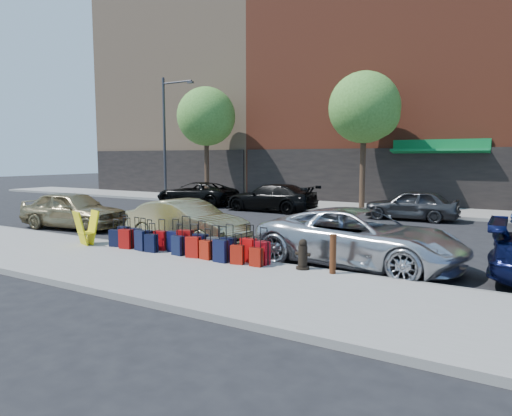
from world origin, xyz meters
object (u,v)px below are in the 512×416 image
Objects in this scene: car_far_0 at (196,194)px; car_far_1 at (271,198)px; fire_hydrant at (303,255)px; car_near_1 at (187,222)px; tree_left at (208,118)px; tree_center at (367,109)px; car_far_2 at (411,205)px; streetlight at (167,131)px; bollard at (333,253)px; display_rack at (86,228)px; car_near_0 at (73,210)px; car_near_2 at (360,237)px; suitcase_front_5 at (185,241)px.

car_far_1 is at bearing 82.66° from car_far_0.
car_near_1 is at bearing 157.29° from fire_hydrant.
tree_left is 1.00× the size of tree_center.
car_near_1 is 1.06× the size of car_far_2.
car_far_1 reaches higher than car_near_1.
tree_center is 0.91× the size of streetlight.
fire_hydrant is at bearing -46.66° from tree_left.
tree_center reaches higher than bollard.
bollard is 13.80m from car_far_1.
car_far_0 reaches higher than display_rack.
fire_hydrant is at bearing 44.39° from car_far_0.
car_near_0 is 11.95m from car_near_2.
bollard is 11.62m from car_far_2.
streetlight is at bearing -103.40° from car_far_1.
tree_left is 8.42m from car_far_1.
fire_hydrant is 0.15× the size of car_far_0.
tree_left is 14.58m from car_far_2.
fire_hydrant is at bearing 32.66° from car_far_1.
car_near_0 reaches higher than car_far_0.
tree_left is at bearing 38.61° from car_near_1.
fire_hydrant is 11.24m from car_near_0.
tree_left is at bearing 13.39° from streetlight.
bollard is 12.02m from car_near_0.
car_near_0 is 0.89× the size of car_far_0.
car_far_2 is at bearing -6.88° from streetlight.
car_far_0 is (0.94, -2.52, -4.71)m from tree_left.
car_near_1 reaches higher than display_rack.
display_rack is at bearing 0.24° from car_far_1.
tree_center is 13.48m from streetlight.
car_far_2 is at bearing 93.48° from bollard.
suitcase_front_5 is (12.72, -13.56, -4.18)m from streetlight.
tree_center is 1.62× the size of car_near_0.
tree_center is 1.44× the size of car_far_0.
fire_hydrant is at bearing -10.80° from suitcase_front_5.
car_far_1 reaches higher than suitcase_front_5.
streetlight reaches higher than car_far_0.
tree_center is 6.83× the size of suitcase_front_5.
suitcase_front_5 is 3.68m from fire_hydrant.
tree_center is at bearing 0.00° from tree_left.
tree_center is at bearing -133.60° from car_far_2.
tree_center reaches higher than suitcase_front_5.
fire_hydrant is 0.17× the size of car_near_1.
car_near_2 reaches higher than display_rack.
fire_hydrant is at bearing -39.59° from streetlight.
car_near_0 reaches higher than suitcase_front_5.
bollard is 0.22× the size of car_far_2.
streetlight reaches higher than car_near_1.
suitcase_front_5 is 4.86m from car_near_2.
tree_center reaches higher than car_far_1.
display_rack is at bearing -66.99° from tree_left.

